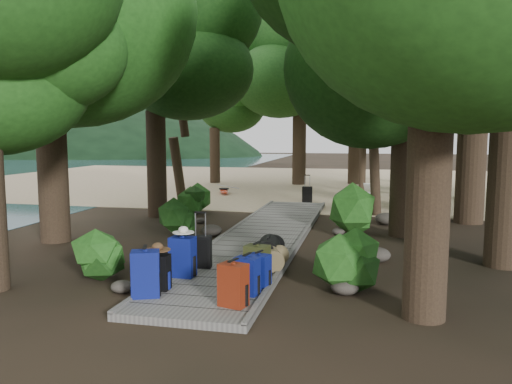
% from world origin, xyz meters
% --- Properties ---
extents(ground, '(120.00, 120.00, 0.00)m').
position_xyz_m(ground, '(0.00, 0.00, 0.00)').
color(ground, '#302318').
rests_on(ground, ground).
extents(sand_beach, '(40.00, 22.00, 0.02)m').
position_xyz_m(sand_beach, '(0.00, 16.00, 0.01)').
color(sand_beach, tan).
rests_on(sand_beach, ground).
extents(distant_hill, '(32.00, 16.00, 12.00)m').
position_xyz_m(distant_hill, '(-40.00, 48.00, 0.00)').
color(distant_hill, black).
rests_on(distant_hill, ground).
extents(boardwalk, '(2.00, 12.00, 0.12)m').
position_xyz_m(boardwalk, '(0.00, 1.00, 0.06)').
color(boardwalk, slate).
rests_on(boardwalk, ground).
extents(backpack_left_a, '(0.50, 0.43, 0.79)m').
position_xyz_m(backpack_left_a, '(-0.79, -4.20, 0.52)').
color(backpack_left_a, navy).
rests_on(backpack_left_a, boardwalk).
extents(backpack_left_b, '(0.35, 0.25, 0.64)m').
position_xyz_m(backpack_left_b, '(-0.74, -3.83, 0.44)').
color(backpack_left_b, black).
rests_on(backpack_left_b, boardwalk).
extents(backpack_left_c, '(0.43, 0.31, 0.78)m').
position_xyz_m(backpack_left_c, '(-0.63, -3.04, 0.51)').
color(backpack_left_c, navy).
rests_on(backpack_left_c, boardwalk).
extents(backpack_right_a, '(0.45, 0.37, 0.69)m').
position_xyz_m(backpack_right_a, '(0.63, -4.31, 0.47)').
color(backpack_right_a, maroon).
rests_on(backpack_right_a, boardwalk).
extents(backpack_right_b, '(0.41, 0.33, 0.65)m').
position_xyz_m(backpack_right_b, '(0.70, -3.75, 0.44)').
color(backpack_right_b, navy).
rests_on(backpack_right_b, boardwalk).
extents(backpack_right_c, '(0.40, 0.33, 0.59)m').
position_xyz_m(backpack_right_c, '(0.79, -3.29, 0.41)').
color(backpack_right_c, navy).
rests_on(backpack_right_c, boardwalk).
extents(backpack_right_d, '(0.45, 0.36, 0.62)m').
position_xyz_m(backpack_right_d, '(0.64, -2.77, 0.43)').
color(backpack_right_d, '#343C19').
rests_on(backpack_right_d, boardwalk).
extents(duffel_right_khaki, '(0.59, 0.70, 0.40)m').
position_xyz_m(duffel_right_khaki, '(0.78, -2.21, 0.32)').
color(duffel_right_khaki, brown).
rests_on(duffel_right_khaki, boardwalk).
extents(duffel_right_black, '(0.55, 0.79, 0.47)m').
position_xyz_m(duffel_right_black, '(0.62, -1.65, 0.35)').
color(duffel_right_black, black).
rests_on(duffel_right_black, boardwalk).
extents(suitcase_on_boardwalk, '(0.41, 0.26, 0.60)m').
position_xyz_m(suitcase_on_boardwalk, '(-0.52, -2.40, 0.42)').
color(suitcase_on_boardwalk, black).
rests_on(suitcase_on_boardwalk, boardwalk).
extents(lone_suitcase_on_sand, '(0.40, 0.24, 0.60)m').
position_xyz_m(lone_suitcase_on_sand, '(0.25, 7.82, 0.32)').
color(lone_suitcase_on_sand, black).
rests_on(lone_suitcase_on_sand, sand_beach).
extents(hat_brown, '(0.41, 0.41, 0.12)m').
position_xyz_m(hat_brown, '(-0.77, -3.79, 0.82)').
color(hat_brown, '#51351E').
rests_on(hat_brown, backpack_left_b).
extents(hat_white, '(0.38, 0.38, 0.13)m').
position_xyz_m(hat_white, '(-0.61, -3.03, 0.96)').
color(hat_white, silver).
rests_on(hat_white, backpack_left_c).
extents(kayak, '(1.77, 3.20, 0.32)m').
position_xyz_m(kayak, '(-3.65, 9.81, 0.18)').
color(kayak, red).
rests_on(kayak, sand_beach).
extents(sun_lounger, '(0.74, 1.79, 0.56)m').
position_xyz_m(sun_lounger, '(2.64, 9.57, 0.30)').
color(sun_lounger, silver).
rests_on(sun_lounger, sand_beach).
extents(tree_right_a, '(5.18, 5.18, 8.63)m').
position_xyz_m(tree_right_a, '(3.31, -3.88, 4.31)').
color(tree_right_a, black).
rests_on(tree_right_a, ground).
extents(tree_right_c, '(4.57, 4.57, 7.92)m').
position_xyz_m(tree_right_c, '(3.33, 2.04, 3.96)').
color(tree_right_c, black).
rests_on(tree_right_c, ground).
extents(tree_right_d, '(6.43, 6.43, 11.79)m').
position_xyz_m(tree_right_d, '(5.43, 4.50, 5.89)').
color(tree_right_d, black).
rests_on(tree_right_d, ground).
extents(tree_right_e, '(4.76, 4.76, 8.56)m').
position_xyz_m(tree_right_e, '(3.73, 7.58, 4.28)').
color(tree_right_e, black).
rests_on(tree_right_e, ground).
extents(tree_right_f, '(5.04, 5.04, 9.00)m').
position_xyz_m(tree_right_f, '(6.40, 9.87, 4.50)').
color(tree_right_f, black).
rests_on(tree_right_f, ground).
extents(tree_left_b, '(5.62, 5.62, 10.11)m').
position_xyz_m(tree_left_b, '(-4.92, -0.46, 5.06)').
color(tree_left_b, black).
rests_on(tree_left_b, ground).
extents(tree_left_c, '(5.05, 5.05, 8.78)m').
position_xyz_m(tree_left_c, '(-4.03, 3.60, 4.39)').
color(tree_left_c, black).
rests_on(tree_left_c, ground).
extents(tree_back_a, '(5.84, 5.84, 10.10)m').
position_xyz_m(tree_back_a, '(-1.01, 14.73, 5.05)').
color(tree_back_a, black).
rests_on(tree_back_a, ground).
extents(tree_back_b, '(5.46, 5.46, 9.75)m').
position_xyz_m(tree_back_b, '(1.80, 15.66, 4.88)').
color(tree_back_b, black).
rests_on(tree_back_b, ground).
extents(tree_back_c, '(5.50, 5.50, 9.89)m').
position_xyz_m(tree_back_c, '(5.03, 16.02, 4.95)').
color(tree_back_c, black).
rests_on(tree_back_c, ground).
extents(tree_back_d, '(4.69, 4.69, 7.81)m').
position_xyz_m(tree_back_d, '(-5.56, 14.62, 3.91)').
color(tree_back_d, black).
rests_on(tree_back_d, ground).
extents(palm_right_a, '(4.36, 4.36, 7.44)m').
position_xyz_m(palm_right_a, '(2.92, 5.57, 3.72)').
color(palm_right_a, '#164212').
rests_on(palm_right_a, ground).
extents(palm_right_b, '(4.16, 4.16, 8.03)m').
position_xyz_m(palm_right_b, '(4.63, 10.44, 4.02)').
color(palm_right_b, '#164212').
rests_on(palm_right_b, ground).
extents(palm_right_c, '(4.06, 4.06, 6.46)m').
position_xyz_m(palm_right_c, '(2.49, 11.82, 3.23)').
color(palm_right_c, '#164212').
rests_on(palm_right_c, ground).
extents(palm_left_a, '(4.74, 4.74, 7.54)m').
position_xyz_m(palm_left_a, '(-4.36, 5.91, 3.77)').
color(palm_left_a, '#164212').
rests_on(palm_left_a, ground).
extents(rock_left_a, '(0.38, 0.34, 0.21)m').
position_xyz_m(rock_left_a, '(-1.42, -3.78, 0.10)').
color(rock_left_a, '#4C473F').
rests_on(rock_left_a, ground).
extents(rock_left_b, '(0.32, 0.29, 0.18)m').
position_xyz_m(rock_left_b, '(-2.91, -2.31, 0.09)').
color(rock_left_b, '#4C473F').
rests_on(rock_left_b, ground).
extents(rock_left_c, '(0.54, 0.49, 0.30)m').
position_xyz_m(rock_left_c, '(-1.39, 0.98, 0.15)').
color(rock_left_c, '#4C473F').
rests_on(rock_left_c, ground).
extents(rock_left_d, '(0.30, 0.27, 0.17)m').
position_xyz_m(rock_left_d, '(-2.28, 2.68, 0.08)').
color(rock_left_d, '#4C473F').
rests_on(rock_left_d, ground).
extents(rock_right_a, '(0.46, 0.41, 0.25)m').
position_xyz_m(rock_right_a, '(2.17, -3.07, 0.13)').
color(rock_right_a, '#4C473F').
rests_on(rock_right_a, ground).
extents(rock_right_b, '(0.55, 0.49, 0.30)m').
position_xyz_m(rock_right_b, '(2.72, -0.79, 0.15)').
color(rock_right_b, '#4C473F').
rests_on(rock_right_b, ground).
extents(rock_right_c, '(0.33, 0.30, 0.18)m').
position_xyz_m(rock_right_c, '(1.78, 1.82, 0.09)').
color(rock_right_c, '#4C473F').
rests_on(rock_right_c, ground).
extents(rock_right_d, '(0.64, 0.57, 0.35)m').
position_xyz_m(rock_right_d, '(3.04, 3.62, 0.18)').
color(rock_right_d, '#4C473F').
rests_on(rock_right_d, ground).
extents(shrub_left_a, '(0.94, 0.94, 0.85)m').
position_xyz_m(shrub_left_a, '(-2.14, -3.30, 0.43)').
color(shrub_left_a, '#1E4C16').
rests_on(shrub_left_a, ground).
extents(shrub_left_b, '(1.01, 1.01, 0.91)m').
position_xyz_m(shrub_left_b, '(-2.07, 0.56, 0.46)').
color(shrub_left_b, '#1E4C16').
rests_on(shrub_left_b, ground).
extents(shrub_left_c, '(1.06, 1.06, 0.95)m').
position_xyz_m(shrub_left_c, '(-3.16, 4.50, 0.48)').
color(shrub_left_c, '#1E4C16').
rests_on(shrub_left_c, ground).
extents(shrub_right_a, '(1.07, 1.07, 0.96)m').
position_xyz_m(shrub_right_a, '(2.17, -2.82, 0.48)').
color(shrub_right_a, '#1E4C16').
rests_on(shrub_right_a, ground).
extents(shrub_right_b, '(1.32, 1.32, 1.19)m').
position_xyz_m(shrub_right_b, '(2.23, 2.06, 0.60)').
color(shrub_right_b, '#1E4C16').
rests_on(shrub_right_b, ground).
extents(shrub_right_c, '(0.81, 0.81, 0.73)m').
position_xyz_m(shrub_right_c, '(2.10, 5.39, 0.36)').
color(shrub_right_c, '#1E4C16').
rests_on(shrub_right_c, ground).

